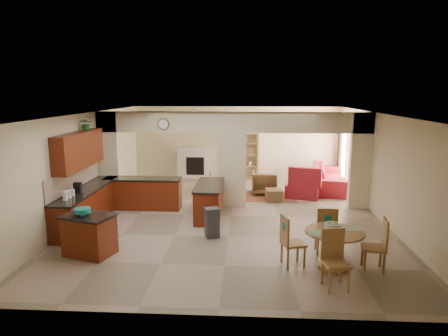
# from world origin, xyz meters

# --- Properties ---
(floor) EXTENTS (10.00, 10.00, 0.00)m
(floor) POSITION_xyz_m (0.00, 0.00, 0.00)
(floor) COLOR gray
(floor) RESTS_ON ground
(ceiling) EXTENTS (10.00, 10.00, 0.00)m
(ceiling) POSITION_xyz_m (0.00, 0.00, 2.80)
(ceiling) COLOR white
(ceiling) RESTS_ON wall_back
(wall_back) EXTENTS (8.00, 0.00, 8.00)m
(wall_back) POSITION_xyz_m (0.00, 5.00, 1.40)
(wall_back) COLOR beige
(wall_back) RESTS_ON floor
(wall_front) EXTENTS (8.00, 0.00, 8.00)m
(wall_front) POSITION_xyz_m (0.00, -5.00, 1.40)
(wall_front) COLOR beige
(wall_front) RESTS_ON floor
(wall_left) EXTENTS (0.00, 10.00, 10.00)m
(wall_left) POSITION_xyz_m (-4.00, 0.00, 1.40)
(wall_left) COLOR beige
(wall_left) RESTS_ON floor
(wall_right) EXTENTS (0.00, 10.00, 10.00)m
(wall_right) POSITION_xyz_m (4.00, 0.00, 1.40)
(wall_right) COLOR beige
(wall_right) RESTS_ON floor
(partition_left_pier) EXTENTS (0.60, 0.25, 2.80)m
(partition_left_pier) POSITION_xyz_m (-3.70, 1.00, 1.40)
(partition_left_pier) COLOR beige
(partition_left_pier) RESTS_ON floor
(partition_center_pier) EXTENTS (0.80, 0.25, 2.20)m
(partition_center_pier) POSITION_xyz_m (0.00, 1.00, 1.10)
(partition_center_pier) COLOR beige
(partition_center_pier) RESTS_ON floor
(partition_right_pier) EXTENTS (0.60, 0.25, 2.80)m
(partition_right_pier) POSITION_xyz_m (3.70, 1.00, 1.40)
(partition_right_pier) COLOR beige
(partition_right_pier) RESTS_ON floor
(partition_header) EXTENTS (8.00, 0.25, 0.60)m
(partition_header) POSITION_xyz_m (0.00, 1.00, 2.50)
(partition_header) COLOR beige
(partition_header) RESTS_ON partition_center_pier
(kitchen_counter) EXTENTS (2.52, 3.29, 1.48)m
(kitchen_counter) POSITION_xyz_m (-3.26, -0.25, 0.46)
(kitchen_counter) COLOR #440A07
(kitchen_counter) RESTS_ON floor
(upper_cabinets) EXTENTS (0.35, 2.40, 0.90)m
(upper_cabinets) POSITION_xyz_m (-3.82, -0.80, 1.92)
(upper_cabinets) COLOR #440A07
(upper_cabinets) RESTS_ON wall_left
(peninsula) EXTENTS (0.70, 1.85, 0.91)m
(peninsula) POSITION_xyz_m (-0.60, -0.11, 0.46)
(peninsula) COLOR #440A07
(peninsula) RESTS_ON floor
(wall_clock) EXTENTS (0.34, 0.03, 0.34)m
(wall_clock) POSITION_xyz_m (-2.00, 0.85, 2.45)
(wall_clock) COLOR #53381B
(wall_clock) RESTS_ON partition_header
(rug) EXTENTS (1.60, 1.30, 0.01)m
(rug) POSITION_xyz_m (1.20, 2.10, 0.01)
(rug) COLOR brown
(rug) RESTS_ON floor
(fireplace) EXTENTS (1.60, 0.35, 1.20)m
(fireplace) POSITION_xyz_m (-1.60, 4.83, 0.61)
(fireplace) COLOR beige
(fireplace) RESTS_ON floor
(shelving_unit) EXTENTS (1.00, 0.32, 1.80)m
(shelving_unit) POSITION_xyz_m (0.35, 4.82, 0.90)
(shelving_unit) COLOR #9C6735
(shelving_unit) RESTS_ON floor
(window_a) EXTENTS (0.02, 0.90, 1.90)m
(window_a) POSITION_xyz_m (3.97, 2.30, 1.20)
(window_a) COLOR white
(window_a) RESTS_ON wall_right
(window_b) EXTENTS (0.02, 0.90, 1.90)m
(window_b) POSITION_xyz_m (3.97, 4.00, 1.20)
(window_b) COLOR white
(window_b) RESTS_ON wall_right
(glazed_door) EXTENTS (0.02, 0.70, 2.10)m
(glazed_door) POSITION_xyz_m (3.97, 3.15, 1.05)
(glazed_door) COLOR white
(glazed_door) RESTS_ON wall_right
(drape_a_left) EXTENTS (0.10, 0.28, 2.30)m
(drape_a_left) POSITION_xyz_m (3.93, 1.70, 1.20)
(drape_a_left) COLOR #411F1A
(drape_a_left) RESTS_ON wall_right
(drape_a_right) EXTENTS (0.10, 0.28, 2.30)m
(drape_a_right) POSITION_xyz_m (3.93, 2.90, 1.20)
(drape_a_right) COLOR #411F1A
(drape_a_right) RESTS_ON wall_right
(drape_b_left) EXTENTS (0.10, 0.28, 2.30)m
(drape_b_left) POSITION_xyz_m (3.93, 3.40, 1.20)
(drape_b_left) COLOR #411F1A
(drape_b_left) RESTS_ON wall_right
(drape_b_right) EXTENTS (0.10, 0.28, 2.30)m
(drape_b_right) POSITION_xyz_m (3.93, 4.60, 1.20)
(drape_b_right) COLOR #411F1A
(drape_b_right) RESTS_ON wall_right
(ceiling_fan) EXTENTS (1.00, 1.00, 0.10)m
(ceiling_fan) POSITION_xyz_m (1.50, 3.00, 2.56)
(ceiling_fan) COLOR white
(ceiling_fan) RESTS_ON ceiling
(kitchen_island) EXTENTS (1.16, 0.97, 0.86)m
(kitchen_island) POSITION_xyz_m (-2.85, -2.81, 0.43)
(kitchen_island) COLOR #440A07
(kitchen_island) RESTS_ON floor
(teal_bowl) EXTENTS (0.33, 0.33, 0.16)m
(teal_bowl) POSITION_xyz_m (-2.95, -2.86, 0.94)
(teal_bowl) COLOR #127F76
(teal_bowl) RESTS_ON kitchen_island
(trash_can) EXTENTS (0.38, 0.35, 0.65)m
(trash_can) POSITION_xyz_m (-0.38, -1.65, 0.32)
(trash_can) COLOR #2D2D30
(trash_can) RESTS_ON floor
(dining_table) EXTENTS (1.12, 1.12, 0.76)m
(dining_table) POSITION_xyz_m (2.10, -3.21, 0.51)
(dining_table) COLOR #9C6735
(dining_table) RESTS_ON floor
(fruit_bowl) EXTENTS (0.30, 0.30, 0.16)m
(fruit_bowl) POSITION_xyz_m (2.06, -3.19, 0.84)
(fruit_bowl) COLOR #82C029
(fruit_bowl) RESTS_ON dining_table
(sofa) EXTENTS (3.00, 1.58, 0.83)m
(sofa) POSITION_xyz_m (3.30, 3.34, 0.42)
(sofa) COLOR maroon
(sofa) RESTS_ON floor
(chaise) EXTENTS (1.23, 1.11, 0.41)m
(chaise) POSITION_xyz_m (2.24, 2.14, 0.21)
(chaise) COLOR maroon
(chaise) RESTS_ON floor
(armchair) EXTENTS (0.83, 0.85, 0.76)m
(armchair) POSITION_xyz_m (1.01, 2.50, 0.38)
(armchair) COLOR maroon
(armchair) RESTS_ON floor
(ottoman) EXTENTS (0.54, 0.54, 0.37)m
(ottoman) POSITION_xyz_m (1.28, 1.60, 0.19)
(ottoman) COLOR maroon
(ottoman) RESTS_ON floor
(plant) EXTENTS (0.41, 0.39, 0.36)m
(plant) POSITION_xyz_m (-3.82, -0.25, 2.55)
(plant) COLOR #154512
(plant) RESTS_ON upper_cabinets
(chair_north) EXTENTS (0.44, 0.44, 1.02)m
(chair_north) POSITION_xyz_m (2.09, -2.52, 0.55)
(chair_north) COLOR #9C6735
(chair_north) RESTS_ON floor
(chair_east) EXTENTS (0.47, 0.47, 1.02)m
(chair_east) POSITION_xyz_m (2.93, -3.26, 0.55)
(chair_east) COLOR #9C6735
(chair_east) RESTS_ON floor
(chair_south) EXTENTS (0.49, 0.49, 1.02)m
(chair_south) POSITION_xyz_m (1.96, -3.92, 0.55)
(chair_south) COLOR #9C6735
(chair_south) RESTS_ON floor
(chair_west) EXTENTS (0.52, 0.52, 1.02)m
(chair_west) POSITION_xyz_m (1.26, -3.14, 0.55)
(chair_west) COLOR #9C6735
(chair_west) RESTS_ON floor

